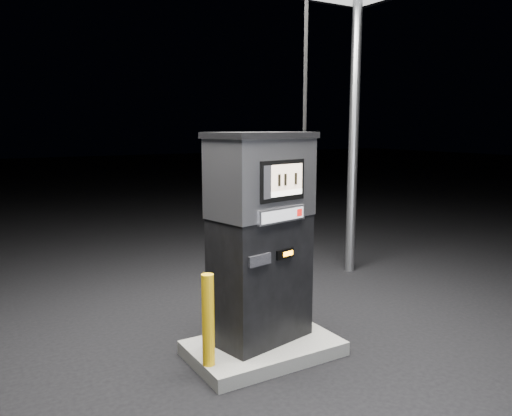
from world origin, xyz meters
TOP-DOWN VIEW (x-y plane):
  - ground at (0.00, 0.00)m, footprint 80.00×80.00m
  - pump_island at (0.00, 0.00)m, footprint 1.60×1.00m
  - fuel_dispenser at (0.03, 0.10)m, footprint 1.30×0.89m
  - bollard_left at (-0.74, -0.18)m, footprint 0.15×0.15m
  - bollard_right at (0.65, 0.19)m, footprint 0.12×0.12m

SIDE VIEW (x-z plane):
  - ground at x=0.00m, z-range 0.00..0.00m
  - pump_island at x=0.00m, z-range 0.00..0.15m
  - bollard_right at x=0.65m, z-range 0.15..0.96m
  - bollard_left at x=-0.74m, z-range 0.15..1.07m
  - fuel_dispenser at x=0.03m, z-range -1.03..3.66m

